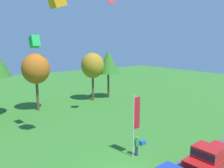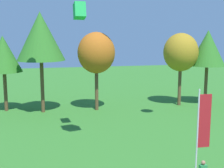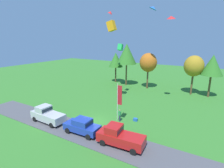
{
  "view_description": "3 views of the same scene",
  "coord_description": "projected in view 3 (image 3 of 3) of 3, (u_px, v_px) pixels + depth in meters",
  "views": [
    {
      "loc": [
        -9.06,
        -10.29,
        9.26
      ],
      "look_at": [
        2.51,
        5.23,
        5.73
      ],
      "focal_mm": 35.0,
      "sensor_mm": 36.0,
      "label": 1
    },
    {
      "loc": [
        -4.78,
        -11.2,
        8.05
      ],
      "look_at": [
        -0.88,
        6.66,
        4.97
      ],
      "focal_mm": 50.0,
      "sensor_mm": 36.0,
      "label": 2
    },
    {
      "loc": [
        13.08,
        -17.37,
        11.01
      ],
      "look_at": [
        0.96,
        3.24,
        4.82
      ],
      "focal_mm": 28.0,
      "sensor_mm": 36.0,
      "label": 3
    }
  ],
  "objects": [
    {
      "name": "tree_far_left",
      "position": [
        194.0,
        66.0,
        34.29
      ],
      "size": [
        3.75,
        3.75,
        7.91
      ],
      "color": "brown",
      "rests_on": "ground"
    },
    {
      "name": "cooler_box",
      "position": [
        135.0,
        120.0,
        24.11
      ],
      "size": [
        0.56,
        0.4,
        0.4
      ],
      "primitive_type": "cube",
      "color": "blue",
      "rests_on": "ground"
    },
    {
      "name": "ground_plane",
      "position": [
        94.0,
        123.0,
        23.67
      ],
      "size": [
        120.0,
        120.0,
        0.0
      ],
      "primitive_type": "plane",
      "color": "#337528"
    },
    {
      "name": "kite_box_low_drifter",
      "position": [
        120.0,
        47.0,
        32.02
      ],
      "size": [
        0.86,
        1.14,
        1.31
      ],
      "primitive_type": "cube",
      "rotation": [
        0.03,
        0.3,
        1.67
      ],
      "color": "green"
    },
    {
      "name": "tree_far_right",
      "position": [
        212.0,
        65.0,
        32.61
      ],
      "size": [
        3.9,
        3.9,
        8.23
      ],
      "color": "brown",
      "rests_on": "ground"
    },
    {
      "name": "kite_delta_high_left",
      "position": [
        110.0,
        12.0,
        32.6
      ],
      "size": [
        1.26,
        1.2,
        0.81
      ],
      "primitive_type": "cone",
      "rotation": [
        0.48,
        0.0,
        1.89
      ],
      "color": "red"
    },
    {
      "name": "tree_left_of_center",
      "position": [
        148.0,
        63.0,
        38.71
      ],
      "size": [
        3.8,
        3.8,
        8.03
      ],
      "color": "brown",
      "rests_on": "ground"
    },
    {
      "name": "car_pickup_by_flagpole",
      "position": [
        119.0,
        136.0,
        18.35
      ],
      "size": [
        5.12,
        2.32,
        2.14
      ],
      "color": "red",
      "rests_on": "ground"
    },
    {
      "name": "person_watching_sky",
      "position": [
        120.0,
        115.0,
        23.87
      ],
      "size": [
        0.36,
        0.24,
        1.71
      ],
      "color": "#2D334C",
      "rests_on": "ground"
    },
    {
      "name": "pavement_strip",
      "position": [
        80.0,
        131.0,
        21.35
      ],
      "size": [
        36.0,
        4.4,
        0.06
      ],
      "primitive_type": "cube",
      "color": "#4C4C51",
      "rests_on": "ground"
    },
    {
      "name": "kite_delta_near_flag",
      "position": [
        171.0,
        17.0,
        25.97
      ],
      "size": [
        1.29,
        1.34,
        0.62
      ],
      "primitive_type": "cone",
      "rotation": [
        0.19,
        0.0,
        0.02
      ],
      "color": "red"
    },
    {
      "name": "car_pickup_far_end",
      "position": [
        47.0,
        114.0,
        23.63
      ],
      "size": [
        5.04,
        2.14,
        2.14
      ],
      "color": "#B7B7BC",
      "rests_on": "ground"
    },
    {
      "name": "tree_right_of_center",
      "position": [
        116.0,
        60.0,
        44.54
      ],
      "size": [
        3.63,
        3.63,
        7.67
      ],
      "color": "brown",
      "rests_on": "ground"
    },
    {
      "name": "flag_banner",
      "position": [
        119.0,
        98.0,
        23.34
      ],
      "size": [
        0.71,
        0.08,
        5.35
      ],
      "color": "silver",
      "rests_on": "ground"
    },
    {
      "name": "car_sedan_mid_row",
      "position": [
        82.0,
        126.0,
        20.7
      ],
      "size": [
        4.47,
        2.11,
        1.84
      ],
      "color": "#1E389E",
      "rests_on": "ground"
    },
    {
      "name": "kite_box_over_trees",
      "position": [
        111.0,
        26.0,
        27.32
      ],
      "size": [
        1.55,
        1.2,
        1.73
      ],
      "primitive_type": "cube",
      "rotation": [
        -0.0,
        0.3,
        3.24
      ],
      "color": "orange"
    },
    {
      "name": "kite_delta_trailing_tail",
      "position": [
        153.0,
        8.0,
        31.1
      ],
      "size": [
        1.83,
        1.8,
        1.0
      ],
      "primitive_type": "cone",
      "rotation": [
        0.44,
        0.0,
        1.86
      ],
      "color": "blue"
    },
    {
      "name": "tree_center_back",
      "position": [
        127.0,
        54.0,
        41.16
      ],
      "size": [
        4.72,
        4.72,
        9.97
      ],
      "color": "brown",
      "rests_on": "ground"
    }
  ]
}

